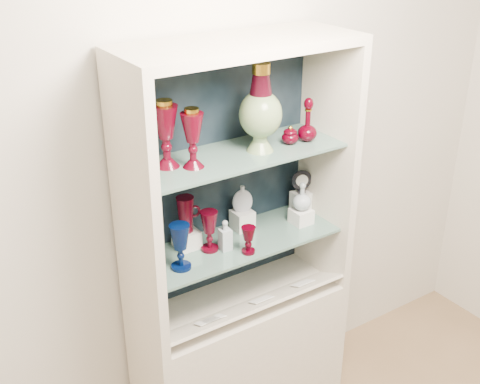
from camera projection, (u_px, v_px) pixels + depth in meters
wall_back at (213, 154)px, 2.68m from camera, size 3.50×0.02×2.80m
cabinet_base at (240, 362)px, 2.95m from camera, size 1.00×0.40×0.75m
cabinet_back_panel at (217, 172)px, 2.69m from camera, size 0.98×0.02×1.15m
cabinet_side_left at (136, 216)px, 2.31m from camera, size 0.04×0.40×1.15m
cabinet_side_right at (327, 163)px, 2.78m from camera, size 0.04×0.40×1.15m
cabinet_top_cap at (240, 45)px, 2.29m from camera, size 1.00×0.40×0.04m
shelf_lower at (238, 242)px, 2.68m from camera, size 0.92×0.34×0.01m
shelf_upper at (237, 155)px, 2.50m from camera, size 0.92×0.34×0.01m
label_ledge at (253, 305)px, 2.70m from camera, size 0.92×0.17×0.09m
label_card_0 at (213, 319)px, 2.58m from camera, size 0.10×0.06×0.03m
label_card_1 at (261, 299)px, 2.71m from camera, size 0.10×0.06×0.03m
label_card_2 at (303, 283)px, 2.83m from camera, size 0.10×0.06×0.03m
label_card_3 at (207, 321)px, 2.57m from camera, size 0.10×0.06×0.03m
pedestal_lamp_left at (166, 134)px, 2.31m from camera, size 0.12×0.12×0.27m
pedestal_lamp_right at (193, 138)px, 2.32m from camera, size 0.09×0.09×0.24m
enamel_urn at (261, 108)px, 2.45m from camera, size 0.22×0.22×0.37m
ruby_decanter_a at (308, 117)px, 2.58m from camera, size 0.09×0.09×0.22m
ruby_decanter_b at (261, 119)px, 2.61m from camera, size 0.09×0.09×0.18m
lidded_bowl at (290, 135)px, 2.58m from camera, size 0.08×0.08×0.08m
cobalt_goblet at (180, 247)px, 2.44m from camera, size 0.09×0.09×0.20m
ruby_goblet_tall at (209, 231)px, 2.57m from camera, size 0.09×0.09×0.19m
ruby_goblet_small at (248, 240)px, 2.56m from camera, size 0.08×0.08×0.12m
riser_ruby_pitcher at (187, 239)px, 2.61m from camera, size 0.10×0.10×0.08m
ruby_pitcher at (186, 214)px, 2.56m from camera, size 0.14×0.11×0.16m
clear_square_bottle at (225, 235)px, 2.58m from camera, size 0.05×0.05×0.14m
riser_flat_flask at (242, 220)px, 2.76m from camera, size 0.09×0.09×0.09m
flat_flask at (242, 198)px, 2.72m from camera, size 0.10×0.07×0.13m
riser_clear_round_decanter at (301, 216)px, 2.82m from camera, size 0.09×0.09×0.07m
clear_round_decanter at (302, 197)px, 2.77m from camera, size 0.11×0.11×0.13m
riser_cameo_medallion at (301, 201)px, 2.92m from camera, size 0.08×0.08×0.10m
cameo_medallion at (302, 181)px, 2.88m from camera, size 0.11×0.07×0.12m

